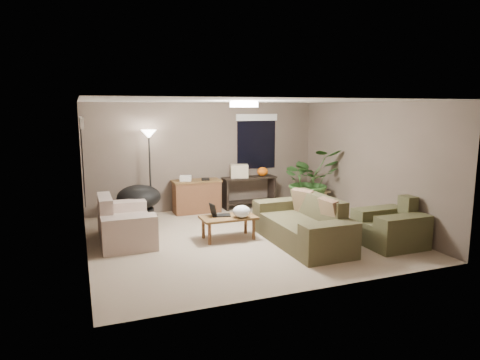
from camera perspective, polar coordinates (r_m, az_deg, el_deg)
name	(u,v)px	position (r m, az deg, el deg)	size (l,w,h in m)	color
room_shell	(244,171)	(7.75, 0.53, 1.23)	(5.50, 5.50, 5.50)	gray
main_sofa	(303,227)	(7.70, 8.41, -6.21)	(0.95, 2.20, 0.85)	#47432B
throw_pillows	(316,206)	(7.74, 10.12, -3.46)	(0.38, 1.38, 0.47)	#8C7251
loveseat	(124,225)	(8.01, -15.23, -5.80)	(0.90, 1.60, 0.85)	beige
armchair	(391,229)	(7.96, 19.44, -6.12)	(0.95, 1.00, 0.85)	#47462A
coffee_table	(228,220)	(7.85, -1.57, -5.32)	(1.00, 0.55, 0.42)	brown
laptop	(218,213)	(7.86, -2.97, -4.40)	(0.39, 0.30, 0.24)	black
plastic_bag	(241,211)	(7.73, 0.20, -4.21)	(0.32, 0.29, 0.22)	white
desk	(197,196)	(9.85, -5.79, -2.16)	(1.10, 0.50, 0.75)	brown
desk_papers	(190,178)	(9.72, -6.71, 0.21)	(0.72, 0.32, 0.12)	silver
console_table	(249,190)	(10.26, 1.21, -1.30)	(1.30, 0.40, 0.75)	black
pumpkin	(263,172)	(10.32, 3.02, 1.13)	(0.26, 0.26, 0.22)	orange
cardboard_box	(239,171)	(10.09, -0.09, 1.20)	(0.41, 0.31, 0.31)	beige
papasan_chair	(139,201)	(9.14, -13.31, -2.74)	(1.05, 1.05, 0.80)	black
floor_lamp	(149,144)	(9.45, -12.02, 4.65)	(0.32, 0.32, 1.91)	black
ceiling_fixture	(244,104)	(7.66, 0.54, 10.06)	(0.50, 0.50, 0.10)	white
houseplant	(309,187)	(10.00, 9.24, -0.92)	(1.32, 1.47, 1.15)	#2D5923
cat_scratching_post	(324,203)	(10.04, 11.10, -3.02)	(0.32, 0.32, 0.50)	tan
window_left	(82,145)	(7.46, -20.33, 4.44)	(0.05, 1.56, 1.33)	black
window_back	(257,132)	(10.47, 2.22, 6.36)	(1.06, 0.05, 1.33)	black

